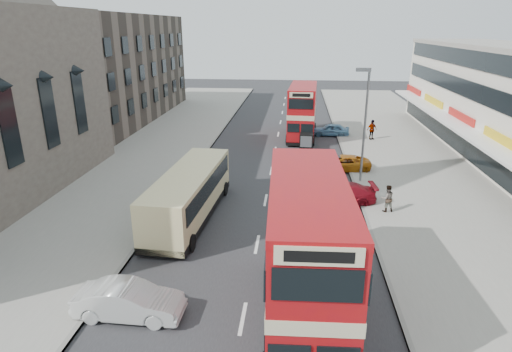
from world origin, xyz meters
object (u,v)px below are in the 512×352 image
at_px(car_right_a, 340,194).
at_px(pedestrian_near, 387,198).
at_px(car_left_front, 129,301).
at_px(car_right_c, 331,130).
at_px(car_right_b, 342,163).
at_px(coach, 189,193).
at_px(pedestrian_far, 372,130).
at_px(bus_main, 307,255).
at_px(cyclist, 324,174).
at_px(street_lamp, 364,117).
at_px(bus_second, 303,112).

relative_size(car_right_a, pedestrian_near, 2.68).
bearing_deg(car_left_front, car_right_c, -16.86).
xyz_separation_m(car_right_b, car_right_c, (-0.14, 11.23, 0.04)).
xyz_separation_m(car_right_a, car_right_c, (0.68, 17.95, -0.02)).
bearing_deg(coach, car_left_front, -87.71).
bearing_deg(car_right_b, pedestrian_far, 154.33).
xyz_separation_m(bus_main, car_right_c, (3.04, 29.75, -2.24)).
bearing_deg(pedestrian_far, cyclist, -142.80).
bearing_deg(pedestrian_near, car_right_a, -38.08).
distance_m(street_lamp, coach, 13.29).
relative_size(car_left_front, cyclist, 2.18).
relative_size(bus_second, coach, 0.92).
relative_size(street_lamp, pedestrian_near, 4.78).
relative_size(bus_main, cyclist, 5.13).
bearing_deg(car_left_front, street_lamp, -32.72).
bearing_deg(street_lamp, car_right_b, 110.08).
distance_m(pedestrian_near, pedestrian_far, 17.70).
xyz_separation_m(car_right_a, pedestrian_near, (2.69, -1.31, 0.34)).
distance_m(car_left_front, car_right_b, 21.37).
bearing_deg(bus_main, cyclist, -97.89).
height_order(bus_main, car_right_c, bus_main).
bearing_deg(bus_second, car_right_c, -156.77).
bearing_deg(bus_main, street_lamp, -106.69).
bearing_deg(bus_second, bus_main, 92.94).
distance_m(car_left_front, pedestrian_far, 31.60).
bearing_deg(cyclist, pedestrian_near, -55.75).
bearing_deg(car_right_c, car_right_b, 4.19).
xyz_separation_m(car_right_b, pedestrian_far, (3.72, 9.57, 0.53)).
distance_m(street_lamp, car_left_front, 20.02).
bearing_deg(bus_main, coach, -55.01).
xyz_separation_m(bus_second, cyclist, (1.53, -13.12, -2.02)).
relative_size(car_right_b, cyclist, 2.22).
xyz_separation_m(street_lamp, pedestrian_near, (0.90, -5.38, -3.79)).
height_order(street_lamp, bus_main, street_lamp).
bearing_deg(bus_second, pedestrian_near, 108.41).
bearing_deg(car_right_c, car_left_front, -14.58).
height_order(car_left_front, car_right_a, car_left_front).
bearing_deg(pedestrian_near, car_left_front, 30.53).
bearing_deg(cyclist, car_left_front, -117.80).
height_order(car_right_b, pedestrian_near, pedestrian_near).
distance_m(street_lamp, pedestrian_near, 6.64).
bearing_deg(pedestrian_near, car_right_b, -89.03).
bearing_deg(car_right_a, pedestrian_near, 57.74).
distance_m(car_right_a, cyclist, 3.82).
xyz_separation_m(street_lamp, cyclist, (-2.56, -0.33, -4.13)).
distance_m(street_lamp, pedestrian_far, 13.05).
height_order(bus_second, coach, bus_second).
height_order(coach, car_right_b, coach).
bearing_deg(car_right_c, pedestrian_far, 70.20).
distance_m(coach, pedestrian_near, 11.80).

